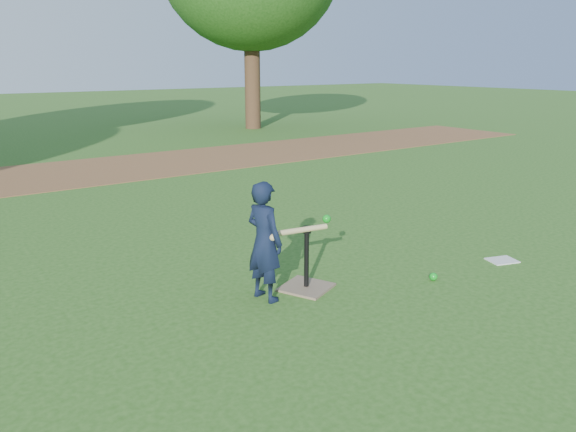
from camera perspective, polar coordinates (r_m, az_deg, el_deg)
ground at (r=5.39m, az=5.81°, el=-7.48°), size 80.00×80.00×0.00m
dirt_strip at (r=11.87m, az=-18.81°, el=4.43°), size 24.00×3.00×0.01m
child at (r=4.99m, az=-2.41°, el=-2.59°), size 0.33×0.44×1.09m
wiffle_ball_ground at (r=5.75m, az=14.55°, el=-5.98°), size 0.08×0.08×0.08m
clipboard at (r=6.54m, az=20.92°, el=-4.23°), size 0.36×0.31×0.01m
batting_tee at (r=5.36m, az=1.87°, el=-6.27°), size 0.57×0.57×0.61m
swing_action at (r=5.14m, az=1.38°, el=-1.29°), size 0.73×0.14×0.12m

